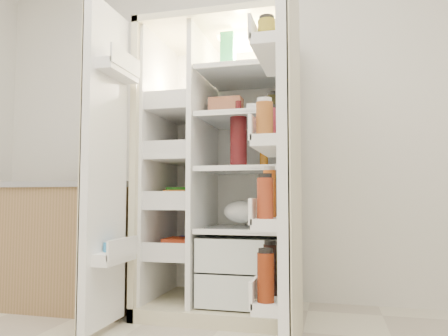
# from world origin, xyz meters

# --- Properties ---
(wall_back) EXTENTS (4.00, 0.02, 2.70)m
(wall_back) POSITION_xyz_m (0.00, 2.00, 1.35)
(wall_back) COLOR silver
(wall_back) RESTS_ON floor
(refrigerator) EXTENTS (0.92, 0.70, 1.80)m
(refrigerator) POSITION_xyz_m (-0.06, 1.65, 0.75)
(refrigerator) COLOR beige
(refrigerator) RESTS_ON floor
(freezer_door) EXTENTS (0.15, 0.40, 1.72)m
(freezer_door) POSITION_xyz_m (-0.58, 1.05, 0.89)
(freezer_door) COLOR white
(freezer_door) RESTS_ON floor
(fridge_door) EXTENTS (0.17, 0.58, 1.72)m
(fridge_door) POSITION_xyz_m (0.40, 0.96, 0.87)
(fridge_door) COLOR white
(fridge_door) RESTS_ON floor
(kitchen_counter) EXTENTS (1.12, 0.60, 0.81)m
(kitchen_counter) POSITION_xyz_m (-1.16, 1.53, 0.41)
(kitchen_counter) COLOR #97724B
(kitchen_counter) RESTS_ON floor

